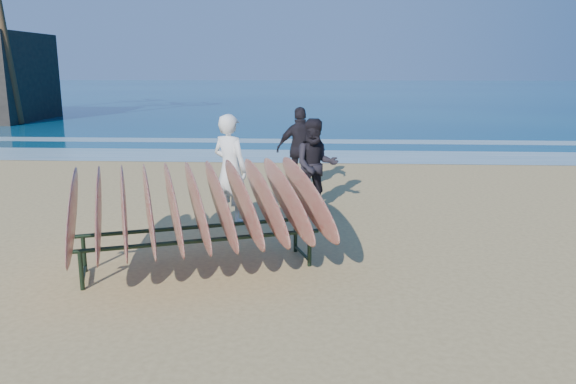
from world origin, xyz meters
name	(u,v)px	position (x,y,z in m)	size (l,w,h in m)	color
ground	(285,275)	(0.00, 0.00, 0.00)	(120.00, 120.00, 0.00)	tan
ocean	(316,91)	(0.00, 55.00, 0.01)	(160.00, 160.00, 0.00)	navy
foam_near	(305,156)	(0.00, 10.00, 0.01)	(160.00, 160.00, 0.00)	white
foam_far	(308,141)	(0.00, 13.50, 0.01)	(160.00, 160.00, 0.00)	white
surfboard_rack	(197,204)	(-1.18, 0.18, 0.91)	(3.87, 3.55, 1.48)	black
person_white	(230,169)	(-1.11, 2.55, 0.95)	(0.70, 0.46, 1.91)	white
person_dark_a	(316,165)	(0.37, 3.42, 0.88)	(0.85, 0.66, 1.76)	black
person_dark_b	(301,149)	(0.03, 5.26, 0.92)	(1.08, 0.45, 1.84)	black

